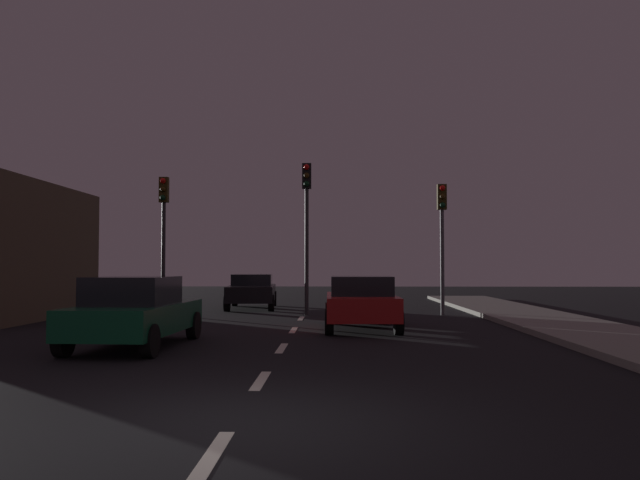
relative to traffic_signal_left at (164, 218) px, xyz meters
The scene contains 13 objects.
ground_plane 10.46m from the traffic_signal_left, 59.67° to the right, with size 80.00×80.00×0.00m, color black.
sidewalk_curb_right 15.49m from the traffic_signal_left, 34.32° to the right, with size 3.00×40.00×0.15m, color gray.
lane_stripe_nearest 17.79m from the traffic_signal_left, 73.40° to the right, with size 0.16×1.60×0.01m, color silver.
lane_stripe_second 14.27m from the traffic_signal_left, 68.90° to the right, with size 0.16×1.60×0.01m, color silver.
lane_stripe_third 10.95m from the traffic_signal_left, 61.34° to the right, with size 0.16×1.60×0.01m, color silver.
lane_stripe_fourth 8.06m from the traffic_signal_left, 46.88° to the right, with size 0.16×1.60×0.01m, color silver.
lane_stripe_fifth 6.24m from the traffic_signal_left, 17.01° to the right, with size 0.16×1.60×0.01m, color silver.
traffic_signal_left is the anchor object (origin of this frame).
traffic_signal_center 5.11m from the traffic_signal_left, ahead, with size 0.32×0.38×5.37m.
traffic_signal_right 9.88m from the traffic_signal_left, ahead, with size 0.32×0.38×4.61m.
car_stopped_ahead 8.88m from the traffic_signal_left, 36.38° to the right, with size 1.99×4.21×1.44m.
car_adjacent_lane 9.64m from the traffic_signal_left, 78.42° to the right, with size 2.03×4.34×1.50m.
car_oncoming_far 5.14m from the traffic_signal_left, 51.38° to the left, with size 2.15×4.52×1.39m.
Camera 1 is at (1.12, -7.10, 1.72)m, focal length 36.02 mm.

